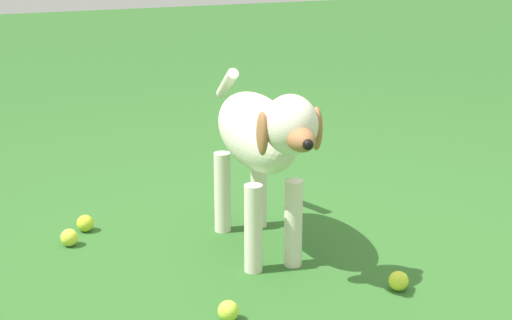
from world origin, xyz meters
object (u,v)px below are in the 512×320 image
at_px(dog, 261,139).
at_px(tennis_ball_0, 69,237).
at_px(tennis_ball_2, 399,281).
at_px(tennis_ball_3, 85,223).
at_px(tennis_ball_1, 228,311).

height_order(dog, tennis_ball_0, dog).
height_order(tennis_ball_0, tennis_ball_2, same).
relative_size(dog, tennis_ball_3, 14.81).
bearing_deg(dog, tennis_ball_1, -29.45).
distance_m(dog, tennis_ball_1, 0.66).
bearing_deg(tennis_ball_3, tennis_ball_1, 110.06).
distance_m(tennis_ball_0, tennis_ball_2, 1.23).
relative_size(tennis_ball_1, tennis_ball_3, 1.00).
xyz_separation_m(tennis_ball_0, tennis_ball_1, (-0.39, 0.74, 0.00)).
bearing_deg(tennis_ball_0, dog, 156.14).
bearing_deg(tennis_ball_3, tennis_ball_0, 58.51).
bearing_deg(tennis_ball_0, tennis_ball_3, -121.49).
xyz_separation_m(tennis_ball_0, tennis_ball_2, (-0.99, 0.72, 0.00)).
relative_size(dog, tennis_ball_2, 14.81).
xyz_separation_m(tennis_ball_1, tennis_ball_3, (0.32, -0.87, 0.00)).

